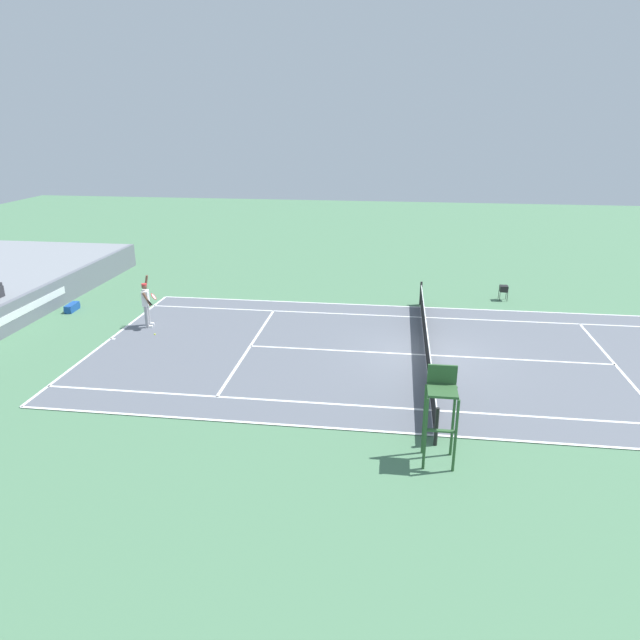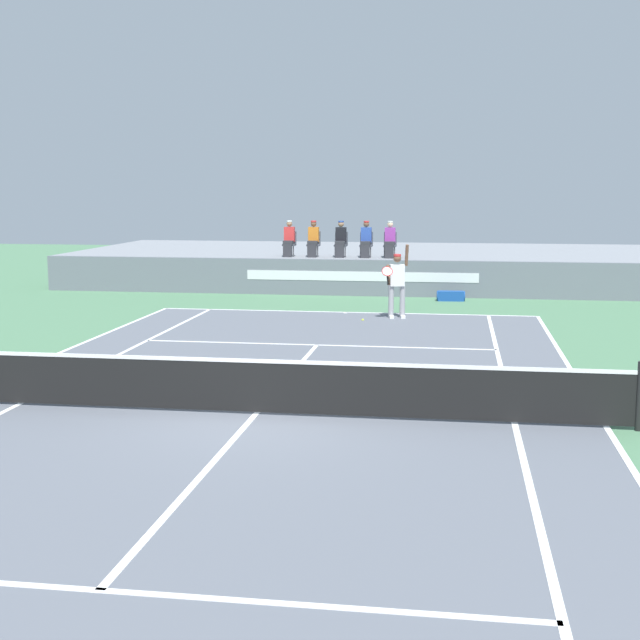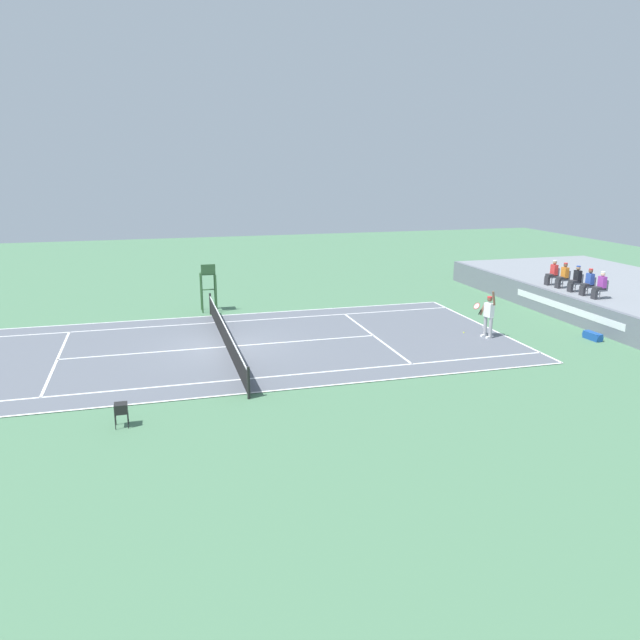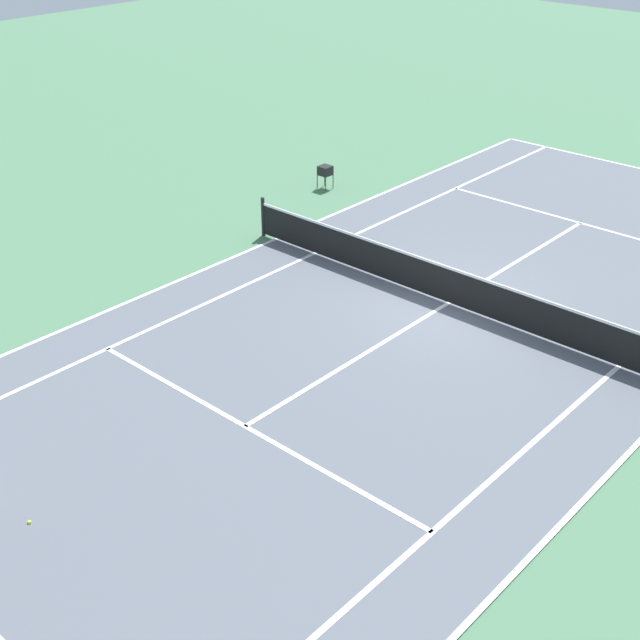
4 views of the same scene
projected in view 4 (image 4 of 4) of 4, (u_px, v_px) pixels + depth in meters
The scene contains 5 objects.
ground_plane at pixel (448, 304), 19.89m from camera, with size 80.00×80.00×0.00m, color #4C7A56.
court at pixel (448, 304), 19.88m from camera, with size 11.08×23.88×0.03m.
net at pixel (449, 284), 19.64m from camera, with size 11.98×0.10×1.07m.
tennis_ball at pixel (29, 522), 13.47m from camera, with size 0.07×0.07×0.07m, color #D1E533.
ball_hopper at pixel (325, 170), 26.27m from camera, with size 0.36×0.36×0.70m.
Camera 4 is at (-9.56, 15.06, 9.27)m, focal length 49.00 mm.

